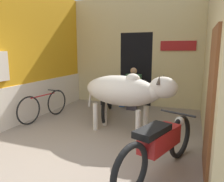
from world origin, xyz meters
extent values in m
plane|color=gray|center=(0.00, 0.00, 0.00)|extent=(30.00, 30.00, 0.00)
cube|color=orange|center=(-2.18, 2.22, 1.72)|extent=(0.18, 4.45, 3.45)
cube|color=silver|center=(-2.08, 2.22, 0.48)|extent=(0.03, 4.45, 0.97)
cube|color=#D1BC84|center=(0.00, 4.54, 2.90)|extent=(4.18, 0.18, 1.11)
cube|color=#D1BC84|center=(-1.28, 4.54, 1.17)|extent=(1.63, 0.18, 2.34)
cube|color=#D1BC84|center=(1.33, 4.54, 1.17)|extent=(1.52, 0.18, 2.34)
cube|color=black|center=(0.05, 4.90, 1.17)|extent=(1.04, 0.90, 2.34)
cube|color=maroon|center=(1.34, 4.43, 1.92)|extent=(1.03, 0.03, 0.29)
cube|color=#D1BC84|center=(2.18, 2.22, 1.72)|extent=(0.18, 4.45, 3.45)
cube|color=brown|center=(2.08, 0.80, 1.05)|extent=(0.05, 1.00, 2.10)
ellipsoid|color=beige|center=(0.37, 1.91, 0.93)|extent=(1.82, 1.02, 0.65)
ellipsoid|color=beige|center=(0.66, 1.85, 1.20)|extent=(0.36, 0.33, 0.24)
cylinder|color=beige|center=(1.14, 1.74, 0.99)|extent=(0.48, 0.39, 0.43)
ellipsoid|color=beige|center=(1.31, 1.71, 1.09)|extent=(0.62, 0.46, 0.41)
cylinder|color=beige|center=(-0.43, 2.07, 0.74)|extent=(0.13, 0.07, 0.56)
cylinder|color=beige|center=(0.93, 1.98, 0.31)|extent=(0.11, 0.11, 0.62)
cylinder|color=beige|center=(0.85, 1.61, 0.31)|extent=(0.11, 0.11, 0.62)
cylinder|color=beige|center=(-0.11, 2.20, 0.31)|extent=(0.11, 0.11, 0.62)
cylinder|color=beige|center=(-0.19, 1.83, 0.31)|extent=(0.11, 0.11, 0.62)
cone|color=#473D33|center=(1.29, 1.86, 1.24)|extent=(0.10, 0.15, 0.19)
cone|color=#473D33|center=(1.23, 1.58, 1.24)|extent=(0.10, 0.15, 0.19)
torus|color=black|center=(1.20, -0.16, 0.36)|extent=(0.33, 0.70, 0.72)
torus|color=black|center=(1.68, 1.15, 0.36)|extent=(0.33, 0.70, 0.72)
cube|color=maroon|center=(1.44, 0.50, 0.55)|extent=(0.53, 0.82, 0.28)
cube|color=black|center=(1.37, 0.30, 0.73)|extent=(0.46, 0.67, 0.09)
cylinder|color=black|center=(1.63, 1.01, 0.80)|extent=(0.55, 0.23, 0.03)
sphere|color=silver|center=(1.67, 1.10, 0.65)|extent=(0.15, 0.15, 0.15)
torus|color=black|center=(-0.17, 2.33, 0.34)|extent=(0.26, 0.67, 0.68)
torus|color=black|center=(-0.54, 3.65, 0.34)|extent=(0.26, 0.67, 0.68)
cube|color=black|center=(-0.36, 2.99, 0.52)|extent=(0.47, 0.80, 0.28)
cube|color=black|center=(-0.30, 2.79, 0.70)|extent=(0.41, 0.65, 0.09)
cylinder|color=black|center=(-0.50, 3.51, 0.77)|extent=(0.57, 0.18, 0.03)
sphere|color=silver|center=(-0.52, 3.60, 0.61)|extent=(0.15, 0.15, 0.15)
torus|color=black|center=(-1.86, 1.60, 0.35)|extent=(0.14, 0.70, 0.70)
torus|color=black|center=(-1.72, 2.57, 0.35)|extent=(0.14, 0.70, 0.70)
cylinder|color=red|center=(-1.79, 2.08, 0.64)|extent=(0.14, 0.80, 0.03)
cylinder|color=black|center=(-1.73, 2.48, 0.70)|extent=(0.44, 0.09, 0.03)
cube|color=#3D3842|center=(0.13, 3.76, 0.23)|extent=(0.32, 0.14, 0.45)
cube|color=#3D3842|center=(0.13, 3.85, 0.50)|extent=(0.32, 0.32, 0.11)
cube|color=#386B42|center=(0.13, 3.92, 0.79)|extent=(0.45, 0.20, 0.57)
sphere|color=tan|center=(0.13, 3.92, 1.17)|extent=(0.20, 0.20, 0.20)
cylinder|color=#2856B2|center=(-0.28, 4.05, 0.21)|extent=(0.20, 0.20, 0.42)
cylinder|color=#2856B2|center=(-0.28, 4.05, 0.43)|extent=(0.28, 0.28, 0.04)
camera|label=1|loc=(1.83, -2.48, 1.78)|focal=35.00mm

